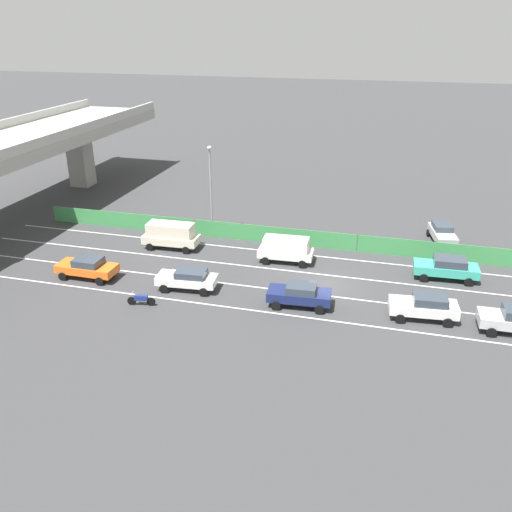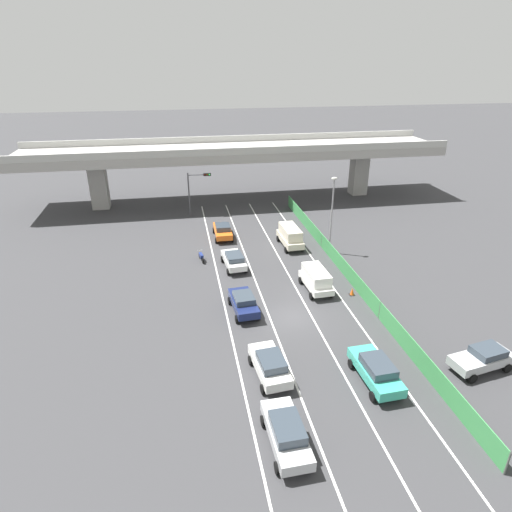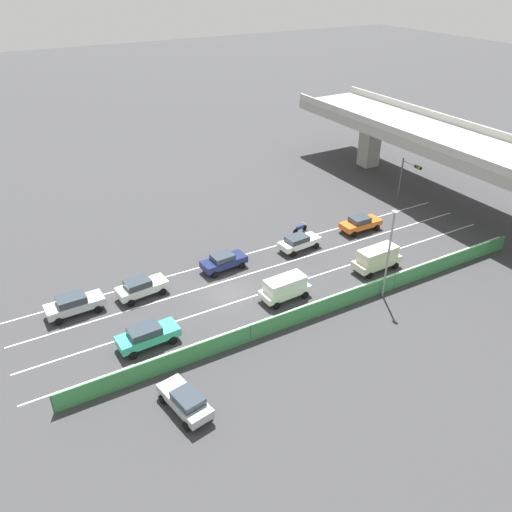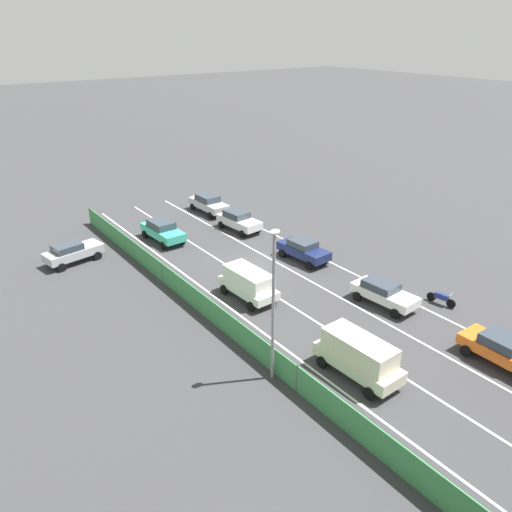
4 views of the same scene
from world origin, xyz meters
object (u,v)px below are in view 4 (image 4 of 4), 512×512
car_taxi_orange (503,350)px  car_sedan_white (384,292)px  car_taxi_teal (162,230)px  car_sedan_silver (209,203)px  parked_wagon_silver (72,252)px  car_van_cream (358,355)px  car_van_white (248,282)px  traffic_cone (200,298)px  street_lamp (273,294)px  car_sedan_navy (303,249)px  motorcycle (441,298)px  car_hatchback_white (239,220)px

car_taxi_orange → car_sedan_white: 8.03m
car_taxi_teal → car_sedan_silver: size_ratio=1.01×
parked_wagon_silver → car_van_cream: bearing=108.1°
car_van_white → car_sedan_white: (-6.53, 5.81, -0.29)m
traffic_cone → car_taxi_teal: bearing=-104.4°
car_sedan_silver → street_lamp: size_ratio=0.58×
car_sedan_silver → car_sedan_navy: bearing=90.5°
motorcycle → parked_wagon_silver: (17.15, -20.41, 0.44)m
traffic_cone → car_van_white: bearing=153.9°
car_taxi_teal → car_sedan_navy: 12.07m
motorcycle → traffic_cone: 15.63m
motorcycle → car_taxi_orange: bearing=63.7°
car_sedan_navy → car_van_white: bearing=19.5°
motorcycle → car_sedan_silver: bearing=-83.3°
car_sedan_white → car_hatchback_white: bearing=-89.6°
car_sedan_silver → traffic_cone: 17.63m
car_taxi_teal → traffic_cone: bearing=75.6°
car_taxi_teal → car_sedan_white: 19.28m
car_taxi_orange → traffic_cone: size_ratio=6.62×
car_taxi_teal → car_sedan_navy: size_ratio=1.08×
car_sedan_navy → traffic_cone: bearing=6.0°
car_van_white → traffic_cone: 3.32m
motorcycle → street_lamp: size_ratio=0.24×
car_van_cream → car_taxi_orange: car_van_cream is taller
car_van_cream → traffic_cone: car_van_cream is taller
car_taxi_teal → car_van_cream: bearing=89.6°
car_van_white → car_taxi_orange: size_ratio=0.97×
motorcycle → traffic_cone: size_ratio=2.81×
motorcycle → parked_wagon_silver: bearing=-50.0°
car_van_white → car_hatchback_white: car_van_white is taller
car_sedan_silver → traffic_cone: bearing=56.9°
car_sedan_navy → car_van_cream: 14.33m
car_hatchback_white → car_sedan_navy: bearing=93.1°
car_van_white → car_sedan_navy: bearing=-160.5°
car_van_white → traffic_cone: size_ratio=6.43×
car_van_white → car_sedan_silver: 17.52m
car_taxi_teal → car_van_white: 12.31m
car_sedan_navy → parked_wagon_silver: bearing=-34.6°
car_taxi_teal → parked_wagon_silver: 7.50m
car_van_cream → traffic_cone: (2.65, -11.42, -0.94)m
car_van_cream → car_sedan_silver: size_ratio=1.02×
car_taxi_teal → car_hatchback_white: (-6.50, 1.73, -0.01)m
car_van_white → car_sedan_white: 8.74m
car_taxi_teal → car_sedan_silver: 7.83m
car_van_cream → car_hatchback_white: car_van_cream is taller
car_hatchback_white → traffic_cone: size_ratio=6.50×
car_sedan_white → street_lamp: street_lamp is taller
parked_wagon_silver → car_hatchback_white: bearing=172.6°
car_van_cream → car_sedan_white: size_ratio=1.08×
car_sedan_navy → car_van_cream: (7.10, 12.44, 0.36)m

